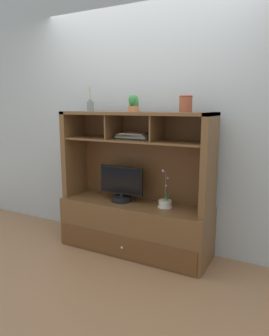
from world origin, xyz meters
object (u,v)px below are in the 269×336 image
potted_succulent (134,104)px  media_console (135,211)px  magazine_stack_left (135,136)px  tv_monitor (121,186)px  potted_orchid (165,203)px  diffuser_bottle (90,106)px  ceramic_vase (186,104)px

potted_succulent → media_console: bearing=94.2°
magazine_stack_left → tv_monitor: bearing=-153.8°
media_console → tv_monitor: size_ratio=3.23×
tv_monitor → potted_orchid: bearing=3.2°
media_console → potted_orchid: media_console is taller
tv_monitor → diffuser_bottle: diffuser_bottle is taller
tv_monitor → diffuser_bottle: size_ratio=1.84×
diffuser_bottle → potted_succulent: diffuser_bottle is taller
diffuser_bottle → potted_orchid: bearing=1.9°
diffuser_bottle → tv_monitor: bearing=0.2°
tv_monitor → magazine_stack_left: magazine_stack_left is taller
potted_orchid → magazine_stack_left: magazine_stack_left is taller
ceramic_vase → potted_orchid: bearing=-175.5°
magazine_stack_left → potted_succulent: potted_succulent is taller
media_console → ceramic_vase: bearing=1.7°
media_console → magazine_stack_left: media_console is taller
potted_orchid → potted_succulent: size_ratio=2.35×
tv_monitor → potted_orchid: potted_orchid is taller
diffuser_bottle → potted_succulent: size_ratio=1.63×
potted_orchid → ceramic_vase: (0.17, 0.01, 0.95)m
potted_orchid → potted_succulent: potted_succulent is taller
media_console → magazine_stack_left: 0.77m
ceramic_vase → magazine_stack_left: bearing=177.8°
magazine_stack_left → ceramic_vase: ceramic_vase is taller
media_console → ceramic_vase: size_ratio=10.42×
tv_monitor → potted_succulent: bearing=-1.6°
media_console → tv_monitor: media_console is taller
media_console → tv_monitor: 0.29m
tv_monitor → potted_succulent: 0.84m
media_console → potted_succulent: size_ratio=9.69×
media_console → diffuser_bottle: size_ratio=5.93×
magazine_stack_left → diffuser_bottle: diffuser_bottle is taller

